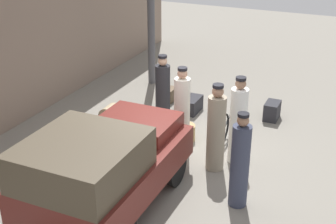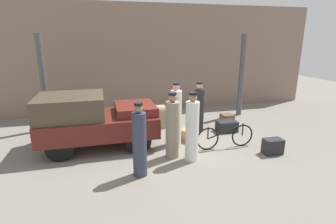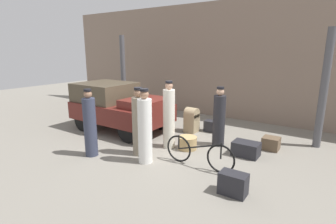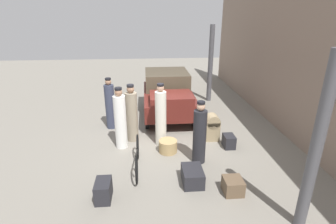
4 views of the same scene
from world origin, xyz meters
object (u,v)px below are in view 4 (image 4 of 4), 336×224
Objects in this scene: porter_with_bicycle at (200,135)px; trunk_barrel_dark at (212,126)px; suitcase_small_leather at (103,190)px; suitcase_tan_flat at (233,186)px; conductor_in_dark_uniform at (120,121)px; wicker_basket at (168,146)px; suitcase_black_upright at (229,141)px; truck at (168,93)px; porter_standing_middle at (132,115)px; porter_carrying_trunk at (110,105)px; bicycle at (137,157)px; porter_lifting_near_truck at (161,117)px; trunk_wicker_pale at (192,176)px.

porter_with_bicycle reaches higher than trunk_barrel_dark.
suitcase_small_leather reaches higher than suitcase_tan_flat.
conductor_in_dark_uniform is at bearing 174.86° from suitcase_small_leather.
wicker_basket is 1.54m from conductor_in_dark_uniform.
conductor_in_dark_uniform reaches higher than wicker_basket.
trunk_barrel_dark is at bearing -144.77° from suitcase_black_upright.
truck reaches higher than suitcase_tan_flat.
porter_standing_middle is 2.86m from suitcase_small_leather.
porter_carrying_trunk is 1.03× the size of porter_with_bicycle.
bicycle reaches higher than suitcase_tan_flat.
trunk_barrel_dark is at bearing 95.81° from porter_lifting_near_truck.
porter_with_bicycle is at bearing 40.84° from porter_lifting_near_truck.
porter_lifting_near_truck reaches higher than bicycle.
suitcase_small_leather is 1.19× the size of suitcase_black_upright.
suitcase_small_leather is 3.91m from suitcase_black_upright.
truck is at bearing -177.44° from trunk_wicker_pale.
trunk_wicker_pale is 2.12m from suitcase_black_upright.
bicycle is 1.31m from suitcase_small_leather.
truck is 3.50m from porter_with_bicycle.
wicker_basket is at bearing 72.76° from conductor_in_dark_uniform.
conductor_in_dark_uniform is (-1.20, -0.48, 0.50)m from bicycle.
porter_lifting_near_truck reaches higher than truck.
porter_with_bicycle is 2.55× the size of trunk_wicker_pale.
porter_lifting_near_truck is at bearing 152.40° from bicycle.
porter_standing_middle is at bearing 37.74° from porter_carrying_trunk.
porter_lifting_near_truck is 2.84m from suitcase_small_leather.
suitcase_tan_flat is (2.78, 2.29, -0.65)m from porter_standing_middle.
porter_standing_middle is 2.14× the size of trunk_barrel_dark.
suitcase_small_leather is (2.31, -0.21, -0.63)m from conductor_in_dark_uniform.
porter_carrying_trunk is at bearing -162.14° from conductor_in_dark_uniform.
bicycle is at bearing -46.97° from wicker_basket.
conductor_in_dark_uniform reaches higher than porter_standing_middle.
truck is 1.86× the size of bicycle.
porter_standing_middle is 3.66m from suitcase_tan_flat.
suitcase_black_upright is (-2.02, 3.35, -0.03)m from suitcase_small_leather.
wicker_basket is 1.48m from porter_standing_middle.
truck is 1.94× the size of porter_with_bicycle.
porter_lifting_near_truck reaches higher than porter_carrying_trunk.
trunk_barrel_dark is 1.60× the size of suitcase_small_leather.
porter_lifting_near_truck is at bearing 150.29° from suitcase_small_leather.
truck is at bearing 163.43° from bicycle.
porter_standing_middle is 0.95× the size of porter_lifting_near_truck.
suitcase_small_leather is at bearing -49.17° from trunk_barrel_dark.
trunk_wicker_pale is at bearing -117.38° from suitcase_tan_flat.
truck is 7.57× the size of suitcase_black_upright.
conductor_in_dark_uniform reaches higher than bicycle.
conductor_in_dark_uniform is 3.51× the size of suitcase_small_leather.
conductor_in_dark_uniform reaches higher than trunk_barrel_dark.
truck is at bearing 147.88° from porter_standing_middle.
porter_with_bicycle is at bearing -159.67° from suitcase_tan_flat.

